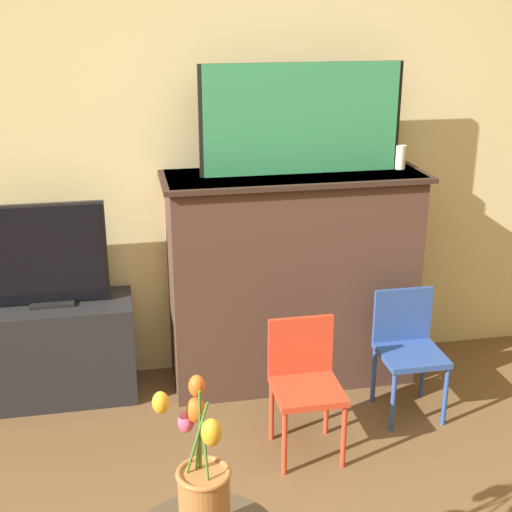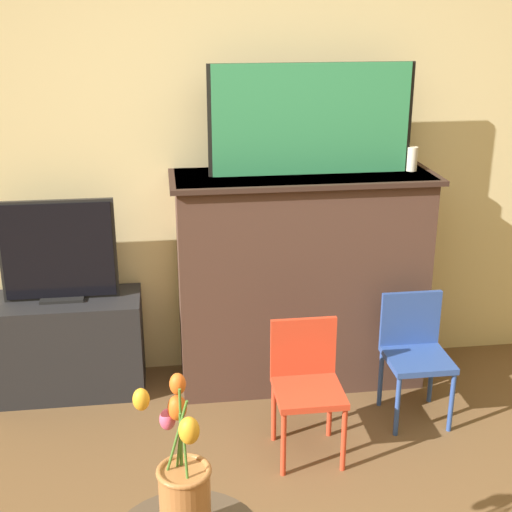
# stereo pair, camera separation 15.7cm
# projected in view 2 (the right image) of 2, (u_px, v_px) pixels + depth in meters

# --- Properties ---
(wall_back) EXTENTS (8.00, 0.06, 2.70)m
(wall_back) POSITION_uv_depth(u_px,v_px,m) (248.00, 130.00, 3.74)
(wall_back) COLOR beige
(wall_back) RESTS_ON ground
(fireplace_mantel) EXTENTS (1.35, 0.47, 1.16)m
(fireplace_mantel) POSITION_uv_depth(u_px,v_px,m) (301.00, 278.00, 3.80)
(fireplace_mantel) COLOR #4C3328
(fireplace_mantel) RESTS_ON ground
(painting) EXTENTS (1.03, 0.03, 0.55)m
(painting) POSITION_uv_depth(u_px,v_px,m) (311.00, 119.00, 3.52)
(painting) COLOR black
(painting) RESTS_ON fireplace_mantel
(mantel_candle) EXTENTS (0.06, 0.06, 0.12)m
(mantel_candle) POSITION_uv_depth(u_px,v_px,m) (412.00, 159.00, 3.66)
(mantel_candle) COLOR silver
(mantel_candle) RESTS_ON fireplace_mantel
(tv_stand) EXTENTS (0.79, 0.35, 0.54)m
(tv_stand) POSITION_uv_depth(u_px,v_px,m) (67.00, 346.00, 3.78)
(tv_stand) COLOR #232326
(tv_stand) RESTS_ON ground
(tv_monitor) EXTENTS (0.58, 0.12, 0.53)m
(tv_monitor) POSITION_uv_depth(u_px,v_px,m) (58.00, 252.00, 3.60)
(tv_monitor) COLOR black
(tv_monitor) RESTS_ON tv_stand
(chair_red) EXTENTS (0.31, 0.31, 0.63)m
(chair_red) POSITION_uv_depth(u_px,v_px,m) (306.00, 379.00, 3.25)
(chair_red) COLOR red
(chair_red) RESTS_ON ground
(chair_blue) EXTENTS (0.31, 0.31, 0.63)m
(chair_blue) POSITION_uv_depth(u_px,v_px,m) (415.00, 348.00, 3.54)
(chair_blue) COLOR #2D4C99
(chair_blue) RESTS_ON ground
(vase_tulips) EXTENTS (0.22, 0.18, 0.55)m
(vase_tulips) POSITION_uv_depth(u_px,v_px,m) (184.00, 491.00, 2.10)
(vase_tulips) COLOR #AD6B38
(vase_tulips) RESTS_ON side_table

